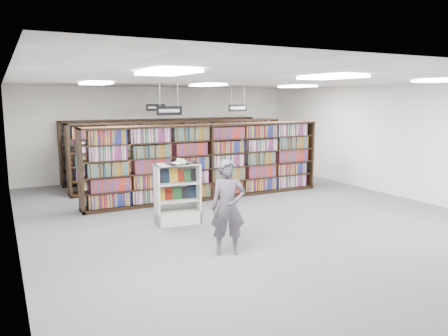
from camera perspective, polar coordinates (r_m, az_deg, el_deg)
name	(u,v)px	position (r m, az deg, el deg)	size (l,w,h in m)	color
floor	(244,214)	(10.72, 2.57, -6.09)	(12.00, 12.00, 0.00)	#505055
ceiling	(245,81)	(10.35, 2.70, 11.28)	(10.00, 12.00, 0.10)	silver
wall_back	(161,132)	(15.87, -8.28, 4.63)	(10.00, 0.10, 3.20)	white
wall_left	(12,164)	(9.04, -26.00, 0.53)	(0.10, 12.00, 3.20)	white
wall_right	(393,140)	(13.61, 21.23, 3.39)	(0.10, 12.00, 3.20)	white
bookshelf_row_near	(208,162)	(12.24, -2.06, 0.84)	(7.00, 0.60, 2.10)	black
bookshelf_row_mid	(182,154)	(14.06, -5.55, 1.87)	(7.00, 0.60, 2.10)	black
bookshelf_row_far	(164,148)	(15.64, -7.88, 2.55)	(7.00, 0.60, 2.10)	black
aisle_sign_left	(169,110)	(10.62, -7.17, 7.55)	(0.65, 0.02, 0.80)	#B2B2B7
aisle_sign_right	(238,107)	(13.70, 1.82, 7.93)	(0.65, 0.02, 0.80)	#B2B2B7
aisle_sign_center	(156,107)	(14.72, -8.93, 7.90)	(0.65, 0.02, 0.80)	#B2B2B7
troffer_front_left	(167,72)	(6.35, -7.47, 12.27)	(0.60, 1.20, 0.04)	white
troffer_front_center	(332,77)	(7.90, 13.88, 11.44)	(0.60, 1.20, 0.04)	white
troffer_front_right	(446,81)	(10.12, 26.99, 10.15)	(0.60, 1.20, 0.04)	white
troffer_back_left	(96,83)	(11.18, -16.42, 10.55)	(0.60, 1.20, 0.04)	white
troffer_back_center	(208,85)	(12.12, -2.12, 10.76)	(0.60, 1.20, 0.04)	white
troffer_back_right	(297,87)	(13.68, 9.52, 10.45)	(0.60, 1.20, 0.04)	white
endcap_display	(177,203)	(9.93, -6.13, -4.52)	(1.03, 0.59, 1.37)	silver
open_book	(182,162)	(9.68, -5.53, 0.73)	(0.68, 0.41, 0.13)	black
shopper	(228,207)	(7.86, 0.53, -5.16)	(0.63, 0.41, 1.73)	#504A55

